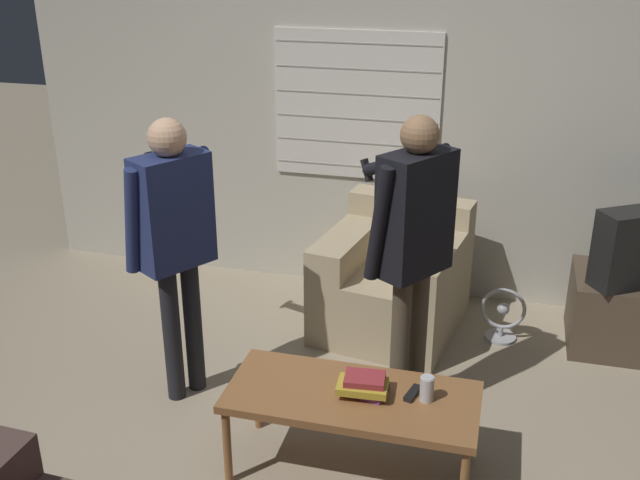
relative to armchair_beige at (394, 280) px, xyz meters
The scene contains 10 objects.
ground_plane 1.49m from the armchair_beige, 97.48° to the right, with size 16.00×16.00×0.00m, color gray.
wall_back 1.13m from the armchair_beige, 108.40° to the left, with size 5.20×0.08×2.55m.
armchair_beige is the anchor object (origin of this frame).
coffee_table 1.50m from the armchair_beige, 88.22° to the right, with size 1.19×0.52×0.45m.
person_left_standing 1.62m from the armchair_beige, 133.90° to the right, with size 0.58×0.74×1.60m.
person_right_standing 1.18m from the armchair_beige, 76.51° to the right, with size 0.58×0.75×1.66m.
book_stack 1.50m from the armchair_beige, 86.15° to the right, with size 0.24×0.20×0.10m.
soda_can 1.52m from the armchair_beige, 75.08° to the right, with size 0.07×0.07×0.13m.
spare_remote 1.48m from the armchair_beige, 77.39° to the right, with size 0.07×0.14×0.02m.
floor_fan 0.73m from the armchair_beige, ahead, with size 0.29×0.20×0.36m.
Camera 1 is at (0.84, -2.95, 2.49)m, focal length 42.00 mm.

